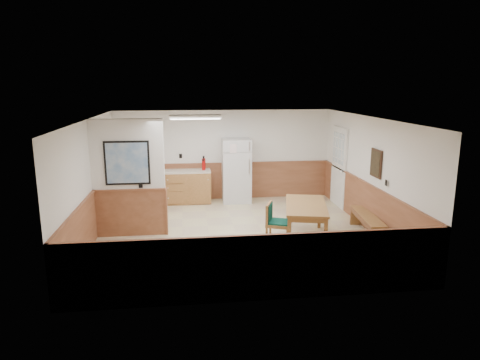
{
  "coord_description": "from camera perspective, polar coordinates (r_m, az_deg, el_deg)",
  "views": [
    {
      "loc": [
        -0.99,
        -8.81,
        3.19
      ],
      "look_at": [
        0.14,
        0.4,
        1.11
      ],
      "focal_mm": 32.0,
      "sensor_mm": 36.0,
      "label": 1
    }
  ],
  "objects": [
    {
      "name": "ceiling",
      "position": [
        8.9,
        -0.59,
        8.2
      ],
      "size": [
        6.0,
        6.0,
        0.02
      ],
      "primitive_type": "cube",
      "color": "silver",
      "rests_on": "back_wall"
    },
    {
      "name": "ground",
      "position": [
        9.42,
        -0.55,
        -7.13
      ],
      "size": [
        6.0,
        6.0,
        0.0
      ],
      "primitive_type": "plane",
      "color": "#C2AD8B",
      "rests_on": "ground"
    },
    {
      "name": "right_wall",
      "position": [
        9.87,
        17.01,
        0.75
      ],
      "size": [
        0.02,
        6.0,
        2.5
      ],
      "primitive_type": "cube",
      "color": "white",
      "rests_on": "ground"
    },
    {
      "name": "fire_extinguisher",
      "position": [
        11.7,
        -4.86,
        2.16
      ],
      "size": [
        0.11,
        0.11,
        0.39
      ],
      "rotation": [
        0.0,
        0.0,
        0.19
      ],
      "color": "#AE0A09",
      "rests_on": "kitchen_counter"
    },
    {
      "name": "back_wall",
      "position": [
        12.01,
        -2.18,
        3.34
      ],
      "size": [
        6.0,
        0.02,
        2.5
      ],
      "primitive_type": "cube",
      "color": "white",
      "rests_on": "ground"
    },
    {
      "name": "wainscot_left",
      "position": [
        9.43,
        -18.93,
        -4.64
      ],
      "size": [
        0.04,
        6.0,
        1.0
      ],
      "primitive_type": "cube",
      "color": "#9C5D3E",
      "rests_on": "ground"
    },
    {
      "name": "kitchen_window",
      "position": [
        11.95,
        -12.3,
        4.47
      ],
      "size": [
        0.8,
        0.04,
        1.0
      ],
      "color": "white",
      "rests_on": "back_wall"
    },
    {
      "name": "soap_bottle",
      "position": [
        11.73,
        -12.39,
        1.65
      ],
      "size": [
        0.09,
        0.09,
        0.22
      ],
      "primitive_type": "cylinder",
      "rotation": [
        0.0,
        0.0,
        0.33
      ],
      "color": "green",
      "rests_on": "kitchen_counter"
    },
    {
      "name": "wainscot_right",
      "position": [
        10.03,
        16.64,
        -3.45
      ],
      "size": [
        0.04,
        6.0,
        1.0
      ],
      "primitive_type": "cube",
      "color": "#9C5D3E",
      "rests_on": "ground"
    },
    {
      "name": "wall_painting",
      "position": [
        9.53,
        17.67,
        2.14
      ],
      "size": [
        0.04,
        0.5,
        0.6
      ],
      "color": "#342115",
      "rests_on": "right_wall"
    },
    {
      "name": "dining_table",
      "position": [
        9.02,
        8.78,
        -3.82
      ],
      "size": [
        1.16,
        1.78,
        0.75
      ],
      "rotation": [
        0.0,
        0.0,
        -0.23
      ],
      "color": "#A97E3E",
      "rests_on": "ground"
    },
    {
      "name": "dining_chair",
      "position": [
        8.75,
        4.6,
        -5.34
      ],
      "size": [
        0.78,
        0.66,
        0.85
      ],
      "rotation": [
        0.0,
        0.0,
        -0.37
      ],
      "color": "#A97E3E",
      "rests_on": "ground"
    },
    {
      "name": "exterior_door",
      "position": [
        11.62,
        13.04,
        1.71
      ],
      "size": [
        0.07,
        1.02,
        2.15
      ],
      "color": "white",
      "rests_on": "ground"
    },
    {
      "name": "dining_bench",
      "position": [
        9.6,
        16.62,
        -5.15
      ],
      "size": [
        0.5,
        1.58,
        0.45
      ],
      "rotation": [
        0.0,
        0.0,
        -0.1
      ],
      "color": "#A97E3E",
      "rests_on": "ground"
    },
    {
      "name": "partition_wall",
      "position": [
        9.3,
        -14.62,
        0.09
      ],
      "size": [
        1.5,
        0.2,
        2.5
      ],
      "color": "white",
      "rests_on": "ground"
    },
    {
      "name": "wainscot_back",
      "position": [
        12.14,
        -2.14,
        -0.17
      ],
      "size": [
        6.0,
        0.04,
        1.0
      ],
      "primitive_type": "cube",
      "color": "#9C5D3E",
      "rests_on": "ground"
    },
    {
      "name": "fluorescent_fixture",
      "position": [
        10.14,
        -5.97,
        8.37
      ],
      "size": [
        1.2,
        0.3,
        0.09
      ],
      "color": "white",
      "rests_on": "ceiling"
    },
    {
      "name": "left_wall",
      "position": [
        9.24,
        -19.38,
        -0.19
      ],
      "size": [
        0.02,
        6.0,
        2.5
      ],
      "primitive_type": "cube",
      "color": "white",
      "rests_on": "ground"
    },
    {
      "name": "refrigerator",
      "position": [
        11.75,
        -0.49,
        1.28
      ],
      "size": [
        0.78,
        0.73,
        1.75
      ],
      "rotation": [
        0.0,
        0.0,
        -0.02
      ],
      "color": "silver",
      "rests_on": "ground"
    },
    {
      "name": "kitchen_counter",
      "position": [
        11.82,
        -7.87,
        -0.83
      ],
      "size": [
        2.2,
        0.61,
        1.0
      ],
      "color": "#B1723E",
      "rests_on": "ground"
    }
  ]
}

